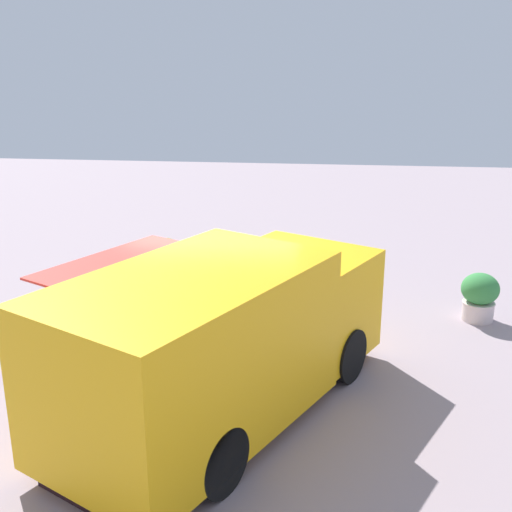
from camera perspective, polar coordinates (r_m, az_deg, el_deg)
The scene contains 5 objects.
ground_plane at distance 10.75m, azimuth -3.03°, elevation -8.80°, with size 40.00×40.00×0.00m, color #9F8D94.
food_truck at distance 8.62m, azimuth -2.82°, elevation -7.78°, with size 5.83×4.58×2.24m.
person_customer at distance 13.81m, azimuth -12.67°, elevation -1.48°, with size 0.78×0.53×0.91m.
planter_flowering_near at distance 14.67m, azimuth -8.01°, elevation 0.16°, with size 0.55×0.55×0.82m.
planter_flowering_far at distance 12.60m, azimuth 19.43°, elevation -3.37°, with size 0.70×0.70×0.92m.
Camera 1 is at (9.50, 1.67, 4.75)m, focal length 44.55 mm.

